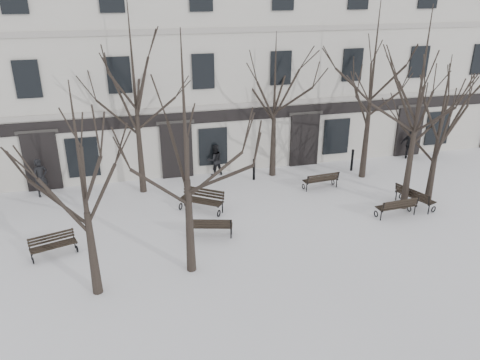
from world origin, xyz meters
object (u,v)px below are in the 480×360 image
object	(u,v)px
tree_2	(421,88)
bench_2	(397,206)
bench_0	(53,244)
bench_5	(414,196)
tree_3	(442,114)
bench_1	(210,226)
bench_4	(321,180)
bench_3	(202,199)
tree_1	(185,130)
tree_0	(81,169)

from	to	relation	value
tree_2	bench_2	world-z (taller)	tree_2
bench_0	bench_5	distance (m)	15.34
tree_2	tree_3	xyz separation A→B (m)	(1.39, 0.19, -1.23)
bench_1	bench_4	size ratio (longest dim) A/B	1.05
bench_3	tree_1	bearing A→B (deg)	-68.77
bench_1	bench_4	xyz separation A→B (m)	(6.21, 3.30, -0.01)
bench_5	tree_3	bearing A→B (deg)	-96.27
tree_3	bench_3	size ratio (longest dim) A/B	3.37
bench_1	bench_3	bearing A→B (deg)	-76.80
bench_0	bench_3	world-z (taller)	bench_3
tree_0	tree_3	bearing A→B (deg)	12.53
tree_3	bench_3	distance (m)	11.01
bench_0	bench_5	bearing A→B (deg)	-15.74
tree_0	bench_3	world-z (taller)	tree_0
bench_0	bench_1	distance (m)	5.88
bench_1	tree_2	bearing A→B (deg)	-161.55
tree_1	bench_2	distance (m)	10.51
tree_1	bench_5	world-z (taller)	tree_1
tree_3	tree_1	bearing A→B (deg)	-166.58
tree_0	bench_1	size ratio (longest dim) A/B	3.71
tree_2	bench_3	xyz separation A→B (m)	(-8.85, 2.00, -4.86)
tree_2	bench_4	world-z (taller)	tree_2
bench_0	tree_2	bearing A→B (deg)	-15.65
tree_3	bench_5	size ratio (longest dim) A/B	3.46
bench_5	bench_1	bearing A→B (deg)	72.83
bench_2	bench_5	bearing A→B (deg)	-155.50
tree_1	bench_3	bearing A→B (deg)	75.11
bench_1	bench_5	bearing A→B (deg)	-161.78
bench_1	bench_0	bearing A→B (deg)	14.86
tree_0	tree_1	xyz separation A→B (m)	(3.18, 0.52, 0.79)
tree_2	bench_1	xyz separation A→B (m)	(-8.96, -0.39, -4.92)
bench_1	bench_5	size ratio (longest dim) A/B	0.97
tree_0	tree_1	world-z (taller)	tree_1
tree_1	bench_3	xyz separation A→B (m)	(1.21, 4.54, -4.58)
bench_1	bench_4	bearing A→B (deg)	-136.06
tree_2	bench_5	bearing A→B (deg)	-1.80
bench_1	tree_3	bearing A→B (deg)	-160.83
bench_3	bench_4	distance (m)	6.16
bench_3	bench_5	size ratio (longest dim) A/B	1.03
bench_1	bench_3	world-z (taller)	bench_3
tree_1	tree_2	size ratio (longest dim) A/B	0.95
tree_1	bench_1	bearing A→B (deg)	63.03
tree_1	tree_2	bearing A→B (deg)	14.17
tree_3	bench_1	world-z (taller)	tree_3
bench_5	tree_2	bearing A→B (deg)	68.74
tree_3	bench_3	world-z (taller)	tree_3
tree_0	tree_1	distance (m)	3.32
tree_1	tree_3	world-z (taller)	tree_1
tree_0	bench_1	world-z (taller)	tree_0
tree_1	bench_3	size ratio (longest dim) A/B	4.13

